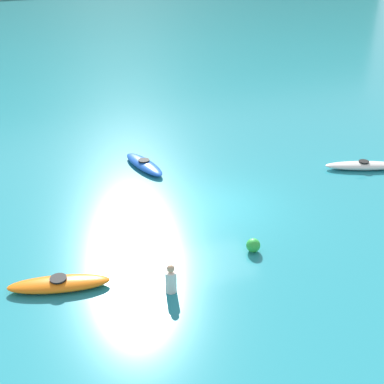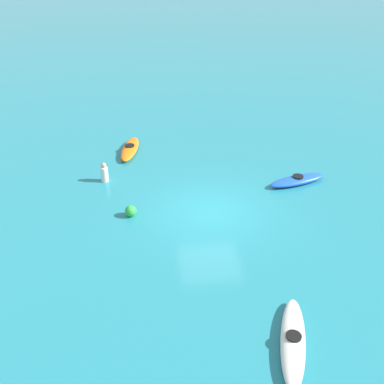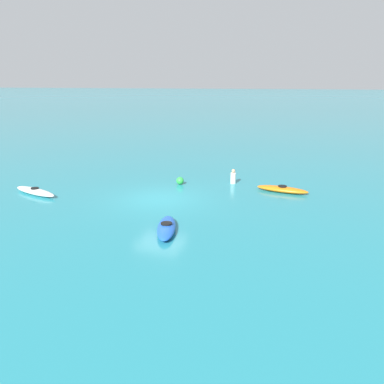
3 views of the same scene
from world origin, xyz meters
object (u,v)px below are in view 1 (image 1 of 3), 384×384
kayak_white (363,166)px  kayak_blue (144,164)px  buoy_green (253,245)px  kayak_orange (59,284)px  person_near_shore (171,280)px

kayak_white → kayak_blue: 9.16m
buoy_green → kayak_white: bearing=32.3°
kayak_orange → person_near_shore: size_ratio=3.32×
kayak_white → buoy_green: buoy_green is taller
kayak_white → kayak_blue: same height
buoy_green → kayak_orange: bearing=-178.9°
kayak_white → buoy_green: bearing=-147.7°
person_near_shore → kayak_orange: bearing=160.6°
kayak_orange → kayak_blue: same height
person_near_shore → buoy_green: bearing=21.4°
kayak_blue → buoy_green: buoy_green is taller
kayak_blue → buoy_green: bearing=-75.2°
kayak_white → kayak_orange: bearing=-160.9°
kayak_white → person_near_shore: person_near_shore is taller
kayak_orange → buoy_green: bearing=1.1°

